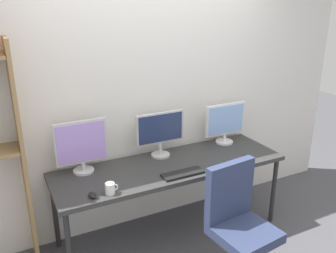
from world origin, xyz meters
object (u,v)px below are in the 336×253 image
office_chair (238,237)px  desk (170,169)px  monitor_center (160,131)px  monitor_left (81,145)px  computer_mouse (92,195)px  monitor_right (225,122)px  keyboard_main (183,174)px  coffee_mug (110,188)px

office_chair → desk: bearing=104.3°
desk → monitor_center: size_ratio=4.41×
monitor_left → monitor_center: bearing=-0.0°
desk → computer_mouse: bearing=-163.2°
office_chair → monitor_center: bearing=101.3°
monitor_left → monitor_center: 0.75m
monitor_right → monitor_left: bearing=180.0°
monitor_right → computer_mouse: 1.62m
desk → keyboard_main: size_ratio=5.70×
monitor_left → coffee_mug: 0.52m
monitor_center → monitor_right: 0.75m
computer_mouse → monitor_center: bearing=29.6°
monitor_center → computer_mouse: 0.94m
computer_mouse → monitor_left: bearing=84.0°
computer_mouse → keyboard_main: bearing=0.6°
monitor_center → keyboard_main: (0.00, -0.44, -0.24)m
desk → monitor_center: bearing=90.0°
monitor_left → office_chair: bearing=-46.4°
monitor_right → coffee_mug: monitor_right is taller
monitor_center → monitor_right: bearing=0.0°
desk → monitor_right: (0.75, 0.21, 0.28)m
coffee_mug → monitor_center: bearing=35.5°
coffee_mug → desk: bearing=21.3°
monitor_left → computer_mouse: monitor_left is taller
desk → keyboard_main: keyboard_main is taller
monitor_center → computer_mouse: size_ratio=5.03×
computer_mouse → desk: bearing=16.8°
monitor_right → computer_mouse: (-1.54, -0.45, -0.21)m
monitor_left → coffee_mug: monitor_left is taller
desk → monitor_left: 0.83m
office_chair → computer_mouse: bearing=151.4°
coffee_mug → computer_mouse: bearing=173.2°
monitor_center → monitor_right: (0.75, 0.00, -0.02)m
desk → coffee_mug: size_ratio=20.10×
desk → office_chair: (0.20, -0.78, -0.29)m
office_chair → coffee_mug: (-0.85, 0.53, 0.38)m
desk → keyboard_main: (0.00, -0.23, 0.06)m
monitor_left → monitor_right: bearing=-0.0°
monitor_center → coffee_mug: 0.83m
monitor_left → coffee_mug: size_ratio=4.39×
desk → monitor_left: monitor_left is taller
keyboard_main → computer_mouse: (-0.79, -0.01, 0.01)m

